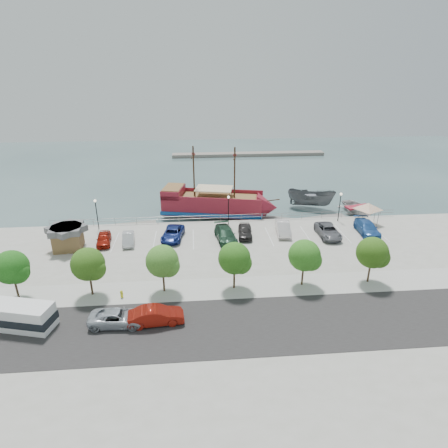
{
  "coord_description": "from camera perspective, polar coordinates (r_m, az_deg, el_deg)",
  "views": [
    {
      "loc": [
        -4.76,
        -42.21,
        20.66
      ],
      "look_at": [
        -1.0,
        2.0,
        2.0
      ],
      "focal_mm": 30.0,
      "sensor_mm": 36.0,
      "label": 1
    }
  ],
  "objects": [
    {
      "name": "tree_a",
      "position": [
        40.33,
        -29.5,
        -5.91
      ],
      "size": [
        3.3,
        3.2,
        5.0
      ],
      "color": "#473321",
      "rests_on": "sidewalk"
    },
    {
      "name": "lamp_post_mid",
      "position": [
        52.05,
        0.68,
        2.9
      ],
      "size": [
        0.36,
        0.36,
        4.28
      ],
      "color": "black",
      "rests_on": "land_slab"
    },
    {
      "name": "land_slab",
      "position": [
        30.41,
        5.99,
        -21.72
      ],
      "size": [
        100.0,
        58.0,
        1.2
      ],
      "primitive_type": "cube",
      "color": "gray",
      "rests_on": "ground"
    },
    {
      "name": "tree_f",
      "position": [
        40.68,
        21.88,
        -4.23
      ],
      "size": [
        3.3,
        3.2,
        5.0
      ],
      "color": "#473321",
      "rests_on": "sidewalk"
    },
    {
      "name": "street",
      "position": [
        33.7,
        4.44,
        -15.06
      ],
      "size": [
        100.0,
        8.0,
        0.04
      ],
      "primitive_type": "cube",
      "color": "black",
      "rests_on": "land_slab"
    },
    {
      "name": "far_shore",
      "position": [
        100.59,
        3.75,
        10.56
      ],
      "size": [
        40.0,
        3.0,
        0.8
      ],
      "primitive_type": "cube",
      "color": "gray",
      "rests_on": "ground"
    },
    {
      "name": "tree_d",
      "position": [
        36.73,
        1.83,
        -5.41
      ],
      "size": [
        3.3,
        3.2,
        5.0
      ],
      "color": "#473321",
      "rests_on": "sidewalk"
    },
    {
      "name": "parked_car_e",
      "position": [
        49.24,
        3.23,
        -1.07
      ],
      "size": [
        2.21,
        4.6,
        1.52
      ],
      "primitive_type": "imported",
      "rotation": [
        0.0,
        0.0,
        -0.1
      ],
      "color": "#262323",
      "rests_on": "land_slab"
    },
    {
      "name": "street_van",
      "position": [
        34.52,
        -15.88,
        -13.56
      ],
      "size": [
        5.03,
        2.49,
        1.37
      ],
      "primitive_type": "imported",
      "rotation": [
        0.0,
        0.0,
        1.53
      ],
      "color": "#A6ADB6",
      "rests_on": "street"
    },
    {
      "name": "parked_car_d",
      "position": [
        48.0,
        0.24,
        -1.61
      ],
      "size": [
        2.98,
        5.87,
        1.63
      ],
      "primitive_type": "imported",
      "rotation": [
        0.0,
        0.0,
        0.13
      ],
      "color": "#1E3F2B",
      "rests_on": "land_slab"
    },
    {
      "name": "tree_e",
      "position": [
        38.12,
        12.38,
        -4.87
      ],
      "size": [
        3.3,
        3.2,
        5.0
      ],
      "color": "#473321",
      "rests_on": "sidewalk"
    },
    {
      "name": "patrol_boat",
      "position": [
        63.29,
        13.08,
        3.63
      ],
      "size": [
        8.25,
        5.7,
        2.99
      ],
      "primitive_type": "imported",
      "rotation": [
        0.0,
        0.0,
        1.17
      ],
      "color": "#57595C",
      "rests_on": "ground"
    },
    {
      "name": "parked_car_b",
      "position": [
        48.77,
        -14.37,
        -2.16
      ],
      "size": [
        1.86,
        4.17,
        1.33
      ],
      "primitive_type": "imported",
      "rotation": [
        0.0,
        0.0,
        0.12
      ],
      "color": "#BCBDBF",
      "rests_on": "land_slab"
    },
    {
      "name": "tree_b",
      "position": [
        37.89,
        -19.82,
        -5.94
      ],
      "size": [
        3.3,
        3.2,
        5.0
      ],
      "color": "#473321",
      "rests_on": "sidewalk"
    },
    {
      "name": "dock_west",
      "position": [
        56.43,
        -13.6,
        -0.23
      ],
      "size": [
        6.77,
        2.92,
        0.37
      ],
      "primitive_type": "cube",
      "rotation": [
        0.0,
        0.0,
        0.16
      ],
      "color": "gray",
      "rests_on": "ground"
    },
    {
      "name": "pirate_ship",
      "position": [
        58.18,
        -0.44,
        2.96
      ],
      "size": [
        18.36,
        8.44,
        11.38
      ],
      "rotation": [
        0.0,
        0.0,
        -0.21
      ],
      "color": "maroon",
      "rests_on": "ground"
    },
    {
      "name": "shed",
      "position": [
        49.42,
        -22.72,
        -1.79
      ],
      "size": [
        3.93,
        3.93,
        2.96
      ],
      "rotation": [
        0.0,
        0.0,
        0.1
      ],
      "color": "brown",
      "rests_on": "land_slab"
    },
    {
      "name": "parked_car_a",
      "position": [
        49.48,
        -17.86,
        -2.14
      ],
      "size": [
        2.21,
        4.37,
        1.43
      ],
      "primitive_type": "imported",
      "rotation": [
        0.0,
        0.0,
        0.13
      ],
      "color": "maroon",
      "rests_on": "land_slab"
    },
    {
      "name": "lamp_post_right",
      "position": [
        55.83,
        17.28,
        3.25
      ],
      "size": [
        0.36,
        0.36,
        4.28
      ],
      "color": "black",
      "rests_on": "land_slab"
    },
    {
      "name": "parked_car_f",
      "position": [
        50.57,
        8.98,
        -0.62
      ],
      "size": [
        2.14,
        4.97,
        1.59
      ],
      "primitive_type": "imported",
      "rotation": [
        0.0,
        0.0,
        -0.1
      ],
      "color": "silver",
      "rests_on": "land_slab"
    },
    {
      "name": "canopy_tent",
      "position": [
        56.21,
        21.17,
        2.98
      ],
      "size": [
        5.31,
        5.31,
        3.52
      ],
      "rotation": [
        0.0,
        0.0,
        -0.31
      ],
      "color": "slate",
      "rests_on": "land_slab"
    },
    {
      "name": "parked_car_h",
      "position": [
        53.52,
        20.96,
        -0.55
      ],
      "size": [
        2.61,
        5.7,
        1.62
      ],
      "primitive_type": "imported",
      "rotation": [
        0.0,
        0.0,
        -0.06
      ],
      "color": "#2758A1",
      "rests_on": "land_slab"
    },
    {
      "name": "fire_hydrant",
      "position": [
        38.06,
        -15.33,
        -10.21
      ],
      "size": [
        0.28,
        0.28,
        0.8
      ],
      "rotation": [
        0.0,
        0.0,
        -0.13
      ],
      "color": "gold",
      "rests_on": "sidewalk"
    },
    {
      "name": "sidewalk",
      "position": [
        38.55,
        3.04,
        -9.61
      ],
      "size": [
        100.0,
        4.0,
        0.05
      ],
      "primitive_type": "cube",
      "color": "#A8A7A3",
      "rests_on": "land_slab"
    },
    {
      "name": "dock_east",
      "position": [
        59.04,
        14.85,
        0.71
      ],
      "size": [
        7.68,
        3.63,
        0.42
      ],
      "primitive_type": "cube",
      "rotation": [
        0.0,
        0.0,
        0.21
      ],
      "color": "slate",
      "rests_on": "ground"
    },
    {
      "name": "parked_car_g",
      "position": [
        51.05,
        15.57,
        -1.03
      ],
      "size": [
        2.6,
        5.46,
        1.5
      ],
      "primitive_type": "imported",
      "rotation": [
        0.0,
        0.0,
        -0.02
      ],
      "color": "slate",
      "rests_on": "land_slab"
    },
    {
      "name": "parked_car_c",
      "position": [
        48.93,
        -7.81,
        -1.45
      ],
      "size": [
        3.22,
        5.56,
        1.46
      ],
      "primitive_type": "imported",
      "rotation": [
        0.0,
        0.0,
        -0.16
      ],
      "color": "navy",
      "rests_on": "land_slab"
    },
    {
      "name": "tree_c",
      "position": [
        36.66,
        -9.16,
        -5.78
      ],
      "size": [
        3.3,
        3.2,
        5.0
      ],
      "color": "#473321",
      "rests_on": "sidewalk"
    },
    {
      "name": "speedboat",
      "position": [
        63.45,
        19.69,
        2.11
      ],
      "size": [
        5.97,
        7.36,
        1.34
      ],
      "primitive_type": "imported",
      "rotation": [
        0.0,
        0.0,
        0.22
      ],
      "color": "beige",
      "rests_on": "ground"
    },
    {
      "name": "street_sedan",
      "position": [
        33.84,
        -10.32,
        -13.58
      ],
      "size": [
        4.93,
        2.1,
        1.58
      ],
      "primitive_type": "imported",
      "rotation": [
        0.0,
        0.0,
        1.66
      ],
      "color": "maroon",
      "rests_on": "street"
    },
    {
      "name": "dock_mid",
      "position": [
        57.18,
        8.56,
        0.51
      ],
      "size": [
        7.62,
        4.58,
        0.42
      ],
      "primitive_type": "cube",
      "rotation": [
        0.0,
        0.0,
        -0.36
      ],
      "color": "slate",
      "rests_on": "ground"
    },
    {
      "name": "shuttle_bus",
      "position": [
        37.25,
        -29.03,
        -12.16
      ],
      "size": [
        6.7,
        3.72,
        2.24
      ],
      "rotation": [
        0.0,
        0.0,
        -0.25
      ],
      "color": "white",
      "rests_on": "street"
    },
    {
      "name": "lamp_post_left",
      "position": [
        53.49,
        -18.91,
        2.19
      ],
      "size": [
        0.36,
        0.36,
        4.28
      ],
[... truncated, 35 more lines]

